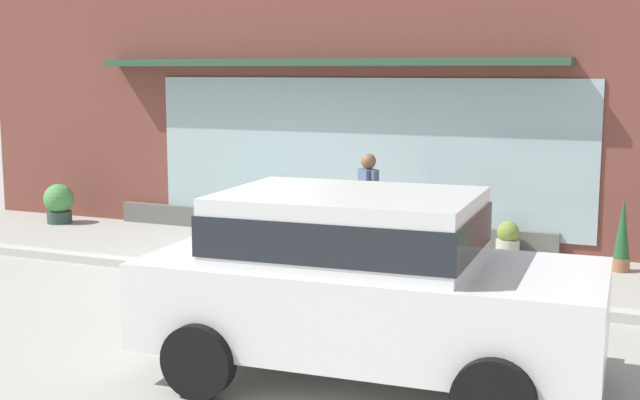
{
  "coord_description": "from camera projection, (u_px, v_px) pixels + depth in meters",
  "views": [
    {
      "loc": [
        5.71,
        -10.19,
        2.82
      ],
      "look_at": [
        0.77,
        1.2,
        0.93
      ],
      "focal_mm": 48.15,
      "sensor_mm": 36.0,
      "label": 1
    }
  ],
  "objects": [
    {
      "name": "ground_plane",
      "position": [
        235.0,
        275.0,
        11.91
      ],
      "size": [
        60.0,
        60.0,
        0.0
      ],
      "primitive_type": "plane",
      "color": "#9E9B93"
    },
    {
      "name": "curb_strip",
      "position": [
        228.0,
        273.0,
        11.72
      ],
      "size": [
        14.0,
        0.24,
        0.12
      ],
      "primitive_type": "cube",
      "color": "#B2B2AD",
      "rests_on": "ground_plane"
    },
    {
      "name": "storefront",
      "position": [
        326.0,
        103.0,
        14.45
      ],
      "size": [
        14.0,
        0.81,
        4.65
      ],
      "color": "brown",
      "rests_on": "ground_plane"
    },
    {
      "name": "fire_hydrant",
      "position": [
        329.0,
        239.0,
        11.86
      ],
      "size": [
        0.42,
        0.39,
        0.96
      ],
      "color": "#4C8C47",
      "rests_on": "ground_plane"
    },
    {
      "name": "pedestrian_with_handbag",
      "position": [
        369.0,
        202.0,
        12.23
      ],
      "size": [
        0.49,
        0.5,
        1.64
      ],
      "rotation": [
        0.0,
        0.0,
        5.52
      ],
      "color": "#8E333D",
      "rests_on": "ground_plane"
    },
    {
      "name": "parked_car_white",
      "position": [
        362.0,
        276.0,
        7.76
      ],
      "size": [
        4.19,
        2.2,
        1.73
      ],
      "rotation": [
        0.0,
        0.0,
        0.06
      ],
      "color": "white",
      "rests_on": "ground_plane"
    },
    {
      "name": "potted_plant_low_front",
      "position": [
        243.0,
        221.0,
        14.26
      ],
      "size": [
        0.43,
        0.43,
        0.62
      ],
      "color": "#B7B2A3",
      "rests_on": "ground_plane"
    },
    {
      "name": "potted_plant_doorstep",
      "position": [
        59.0,
        203.0,
        15.86
      ],
      "size": [
        0.55,
        0.55,
        0.73
      ],
      "color": "#33473D",
      "rests_on": "ground_plane"
    },
    {
      "name": "potted_plant_near_hydrant",
      "position": [
        622.0,
        236.0,
        12.03
      ],
      "size": [
        0.25,
        0.25,
        1.07
      ],
      "color": "#9E6042",
      "rests_on": "ground_plane"
    },
    {
      "name": "potted_plant_window_center",
      "position": [
        508.0,
        240.0,
        13.0
      ],
      "size": [
        0.36,
        0.36,
        0.55
      ],
      "color": "#B7B2A3",
      "rests_on": "ground_plane"
    }
  ]
}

